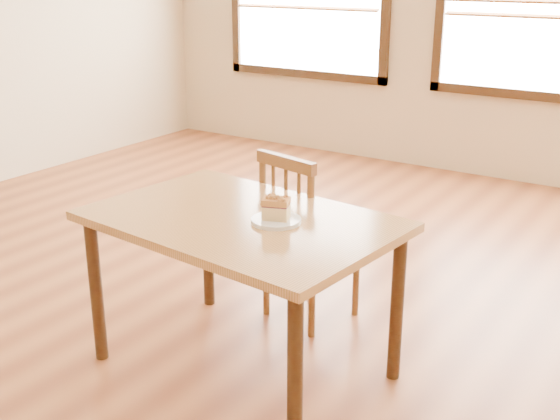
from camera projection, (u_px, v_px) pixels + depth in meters
name	position (u px, v px, depth m)	size (l,w,h in m)	color
ground	(202.00, 392.00, 3.11)	(8.00, 8.00, 0.00)	#9B562D
cafe_table_main	(242.00, 236.00, 3.08)	(1.39, 1.00, 0.75)	#BB8149
cafe_chair_main	(306.00, 235.00, 3.62)	(0.50, 0.50, 0.93)	brown
plate	(276.00, 221.00, 2.99)	(0.21, 0.21, 0.02)	white
cake_slice	(276.00, 207.00, 2.97)	(0.14, 0.12, 0.11)	#E5BE81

